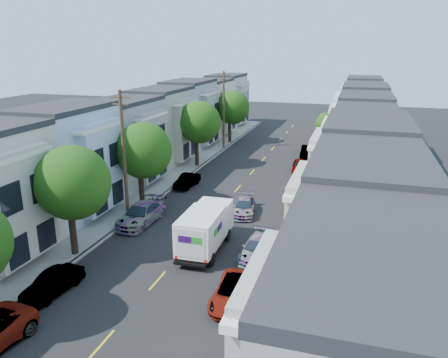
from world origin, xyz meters
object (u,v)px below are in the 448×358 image
parked_left_b (53,284)px  parked_left_c (141,214)px  tree_c (143,151)px  tree_d (199,122)px  parked_left_d (187,181)px  parked_right_a (234,292)px  lead_sedan (244,207)px  tree_e (232,108)px  tree_far_r (326,125)px  parked_right_d (307,152)px  tree_b (72,183)px  utility_pole_far (224,110)px  fedex_truck (205,228)px  parked_right_c (300,166)px  parked_right_b (257,248)px  utility_pole_near (124,156)px

parked_left_b → parked_left_c: bearing=95.9°
tree_c → tree_d: tree_d is taller
parked_left_d → parked_right_a: bearing=-57.2°
lead_sedan → parked_right_a: bearing=-87.5°
tree_d → tree_e: size_ratio=1.01×
tree_c → lead_sedan: 9.56m
tree_d → tree_far_r: (13.20, 10.01, -1.33)m
parked_right_d → tree_far_r: bearing=40.8°
tree_b → tree_far_r: (13.20, 33.11, -1.25)m
tree_c → parked_left_b: 14.70m
parked_left_c → lead_sedan: bearing=33.4°
parked_left_c → parked_right_a: bearing=-38.4°
tree_c → tree_far_r: 27.00m
tree_b → parked_left_d: size_ratio=1.99×
utility_pole_far → parked_right_d: (11.20, -1.23, -4.48)m
tree_c → fedex_truck: bearing=-39.7°
tree_c → parked_right_c: tree_c is taller
parked_right_a → parked_right_d: size_ratio=1.11×
tree_e → tree_far_r: tree_e is taller
tree_c → parked_right_d: 24.82m
parked_right_b → utility_pole_near: bearing=164.8°
utility_pole_far → lead_sedan: 24.17m
tree_e → parked_left_b: tree_e is taller
tree_far_r → parked_right_c: bearing=-102.6°
parked_right_a → parked_right_c: parked_right_c is taller
parked_left_b → parked_right_a: bearing=17.8°
utility_pole_near → parked_left_b: utility_pole_near is taller
tree_e → parked_right_d: (11.20, -5.19, -4.34)m
tree_d → fedex_truck: bearing=-68.9°
tree_c → parked_left_c: (1.40, -3.48, -4.16)m
tree_b → parked_left_c: size_ratio=1.44×
tree_e → utility_pole_near: 29.96m
utility_pole_near → parked_right_d: bearing=65.7°
tree_d → lead_sedan: tree_d is taller
tree_d → utility_pole_near: 16.55m
fedex_truck → parked_left_d: size_ratio=1.62×
tree_d → parked_right_b: (11.20, -19.85, -4.47)m
parked_right_c → parked_right_d: 7.13m
tree_c → utility_pole_far: size_ratio=0.73×
tree_b → parked_right_c: bearing=65.2°
tree_far_r → parked_right_d: (-1.99, -1.79, -3.10)m
tree_d → lead_sedan: size_ratio=1.83×
tree_far_r → parked_right_c: 9.65m
parked_right_d → parked_right_c: bearing=-91.1°
tree_far_r → parked_left_d: 21.28m
tree_b → fedex_truck: (7.66, 3.23, -3.41)m
fedex_truck → utility_pole_far: bearing=103.4°
utility_pole_near → tree_d: bearing=90.0°
tree_b → tree_e: 36.51m
tree_b → utility_pole_near: size_ratio=0.74×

